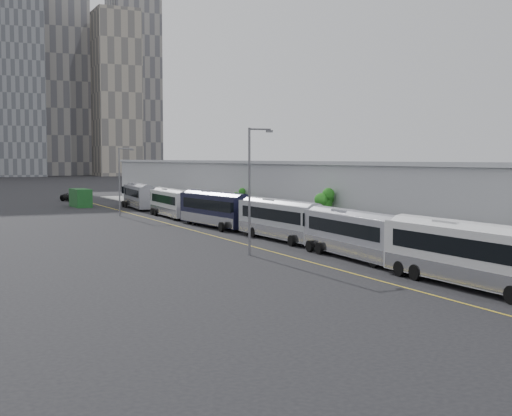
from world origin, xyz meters
TOP-DOWN VIEW (x-y plane):
  - sidewalk at (9.00, 55.00)m, footprint 10.00×170.00m
  - lane_line at (-1.50, 55.00)m, footprint 0.12×160.00m
  - depot at (12.99, 55.00)m, footprint 12.45×160.40m
  - bus_2 at (1.86, 34.35)m, footprint 2.89×12.97m
  - bus_3 at (2.38, 47.32)m, footprint 3.12×12.32m
  - bus_4 at (2.79, 60.31)m, footprint 2.97×12.66m
  - bus_5 at (1.92, 74.08)m, footprint 3.76×13.32m
  - bus_6 at (1.69, 88.64)m, footprint 2.89×12.34m
  - bus_7 at (2.03, 104.90)m, footprint 3.61×12.94m
  - tree_2 at (6.01, 58.14)m, footprint 1.59×1.59m
  - tree_3 at (6.24, 77.90)m, footprint 1.12×1.12m
  - street_lamp_near at (-3.80, 52.28)m, footprint 2.04×0.22m
  - street_lamp_far at (-3.70, 93.22)m, footprint 2.04×0.22m
  - shipping_container at (-5.06, 112.97)m, footprint 2.53×5.76m
  - suv at (-3.27, 128.27)m, footprint 4.46×5.87m

SIDE VIEW (x-z plane):
  - lane_line at x=-1.50m, z-range 0.00..0.02m
  - sidewalk at x=9.00m, z-range 0.00..0.12m
  - suv at x=-3.27m, z-range 0.00..1.48m
  - shipping_container at x=-5.06m, z-range 0.00..2.78m
  - bus_3 at x=2.38m, z-range -0.28..3.29m
  - bus_6 at x=1.69m, z-range -0.28..3.30m
  - bus_4 at x=2.79m, z-range -0.29..3.39m
  - bus_7 at x=2.03m, z-range -0.29..3.44m
  - bus_2 at x=1.86m, z-range -0.29..3.48m
  - bus_5 at x=1.92m, z-range -0.30..3.54m
  - tree_3 at x=6.24m, z-range 1.11..4.62m
  - depot at x=12.99m, z-range -0.09..7.11m
  - tree_2 at x=6.01m, z-range 1.36..5.77m
  - street_lamp_far at x=-3.70m, z-range 0.69..9.50m
  - street_lamp_near at x=-3.80m, z-range 0.70..10.50m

